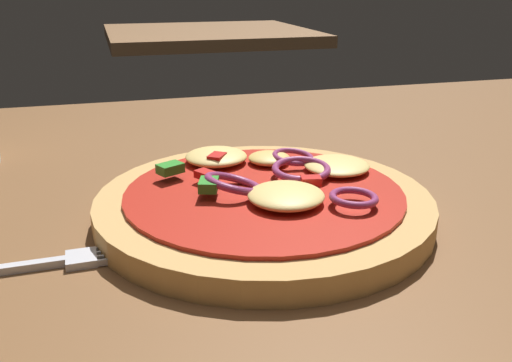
% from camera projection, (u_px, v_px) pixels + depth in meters
% --- Properties ---
extents(dining_table, '(1.26, 0.81, 0.03)m').
position_uv_depth(dining_table, '(316.00, 221.00, 0.43)').
color(dining_table, brown).
rests_on(dining_table, ground).
extents(pizza, '(0.24, 0.24, 0.04)m').
position_uv_depth(pizza, '(265.00, 201.00, 0.39)').
color(pizza, tan).
rests_on(pizza, dining_table).
extents(fork, '(0.16, 0.02, 0.01)m').
position_uv_depth(fork, '(32.00, 266.00, 0.32)').
color(fork, silver).
rests_on(fork, dining_table).
extents(background_table, '(0.62, 0.59, 0.03)m').
position_uv_depth(background_table, '(209.00, 35.00, 1.74)').
color(background_table, brown).
rests_on(background_table, ground).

